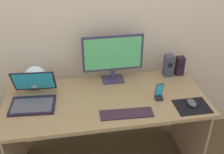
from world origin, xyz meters
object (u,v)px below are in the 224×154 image
at_px(speaker_right, 180,66).
at_px(mouse, 192,103).
at_px(speaker_near_monitor, 168,66).
at_px(fishbowl, 35,77).
at_px(monitor, 113,56).
at_px(phone_in_dock, 159,94).
at_px(laptop, 33,97).
at_px(keyboard_external, 127,114).

xyz_separation_m(speaker_right, mouse, (-0.08, -0.45, -0.06)).
distance_m(speaker_near_monitor, fishbowl, 1.12).
xyz_separation_m(monitor, phone_in_dock, (0.30, -0.33, -0.18)).
xyz_separation_m(laptop, phone_in_dock, (0.94, -0.12, 0.00)).
distance_m(keyboard_external, mouse, 0.50).
xyz_separation_m(monitor, laptop, (-0.64, -0.21, -0.18)).
bearing_deg(speaker_right, fishbowl, 179.67).
bearing_deg(monitor, speaker_near_monitor, -0.35).
xyz_separation_m(laptop, mouse, (1.16, -0.24, -0.02)).
bearing_deg(keyboard_external, monitor, 94.85).
bearing_deg(speaker_right, speaker_near_monitor, 179.99).
relative_size(monitor, phone_in_dock, 3.57).
height_order(speaker_near_monitor, laptop, laptop).
relative_size(monitor, speaker_near_monitor, 2.57).
bearing_deg(fishbowl, monitor, -0.36).
relative_size(speaker_near_monitor, mouse, 1.94).
bearing_deg(keyboard_external, mouse, 5.52).
distance_m(speaker_near_monitor, mouse, 0.45).
distance_m(monitor, keyboard_external, 0.52).
distance_m(speaker_right, keyboard_external, 0.75).
bearing_deg(fishbowl, laptop, -91.88).
distance_m(speaker_right, mouse, 0.46).
height_order(laptop, phone_in_dock, laptop).
bearing_deg(fishbowl, mouse, -21.51).
relative_size(speaker_right, fishbowl, 0.91).
height_order(speaker_near_monitor, fishbowl, speaker_near_monitor).
distance_m(speaker_right, phone_in_dock, 0.44).
relative_size(laptop, fishbowl, 1.87).
relative_size(fishbowl, mouse, 1.86).
bearing_deg(phone_in_dock, speaker_near_monitor, 60.16).
relative_size(speaker_near_monitor, phone_in_dock, 1.39).
bearing_deg(keyboard_external, phone_in_dock, 29.49).
bearing_deg(monitor, speaker_right, -0.29).
height_order(speaker_near_monitor, mouse, speaker_near_monitor).
bearing_deg(keyboard_external, fishbowl, 146.62).
bearing_deg(mouse, speaker_right, 77.18).
bearing_deg(speaker_near_monitor, phone_in_dock, -119.84).
height_order(speaker_right, keyboard_external, speaker_right).
relative_size(monitor, laptop, 1.43).
height_order(monitor, phone_in_dock, monitor).
relative_size(monitor, keyboard_external, 1.32).
xyz_separation_m(speaker_near_monitor, laptop, (-1.13, -0.21, -0.05)).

